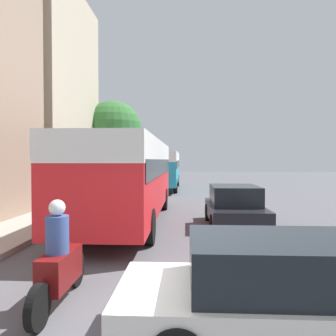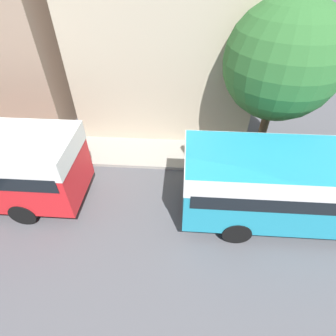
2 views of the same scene
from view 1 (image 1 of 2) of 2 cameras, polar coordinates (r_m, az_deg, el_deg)
name	(u,v)px [view 1 (image 1 of 2)]	position (r m, az deg, el deg)	size (l,w,h in m)	color
ground_plane	(163,334)	(4.97, -0.93, -26.87)	(120.00, 120.00, 0.00)	#515156
building_far_terrace	(35,95)	(22.45, -22.11, 11.63)	(5.70, 8.54, 12.74)	#BCAD93
bus_lead	(128,170)	(12.38, -6.95, -0.32)	(2.58, 10.37, 3.05)	red
bus_following	(162,165)	(26.19, -1.07, 0.49)	(2.63, 9.90, 2.95)	teal
motorcycle_behind_lead	(59,264)	(5.76, -18.44, -15.53)	(0.39, 2.24, 1.73)	maroon
car_crossing	(234,206)	(11.72, 11.50, -6.44)	(1.88, 3.86, 1.45)	black
car_far_curb	(280,288)	(4.65, 18.90, -19.23)	(4.13, 1.85, 1.37)	silver
pedestrian_near_curb	(111,181)	(22.15, -9.93, -2.20)	(0.33, 0.33, 1.58)	#232838
street_tree	(113,130)	(25.39, -9.58, 6.49)	(4.42, 4.42, 6.67)	brown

